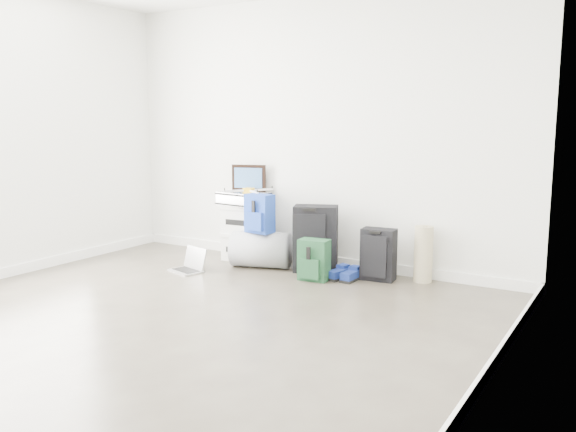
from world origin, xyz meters
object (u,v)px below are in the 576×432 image
Objects in this scene: briefcase at (244,198)px; carry_on at (378,255)px; duffel_bag at (261,250)px; laptop at (190,265)px; boxes_stack at (244,232)px; large_suitcase at (315,239)px.

briefcase is 1.62m from carry_on.
duffel_bag is (0.35, -0.20, -0.48)m from briefcase.
carry_on reaches higher than laptop.
boxes_stack is 1.21× the size of carry_on.
boxes_stack is 0.90× the size of large_suitcase.
large_suitcase is at bearing 46.59° from laptop.
carry_on is at bearing 36.52° from laptop.
large_suitcase is (0.90, -0.08, -0.33)m from briefcase.
laptop is (-0.17, -0.70, -0.60)m from briefcase.
boxes_stack is 0.91m from large_suitcase.
large_suitcase reaches higher than carry_on.
large_suitcase is at bearing 0.84° from briefcase.
large_suitcase is 1.35× the size of carry_on.
boxes_stack reaches higher than duffel_bag.
carry_on is (1.21, 0.14, 0.06)m from duffel_bag.
briefcase is at bearing 153.20° from large_suitcase.
large_suitcase reaches higher than duffel_bag.
briefcase reaches higher than carry_on.
duffel_bag is at bearing 170.93° from large_suitcase.
briefcase is 0.82× the size of duffel_bag.
laptop is (-0.52, -0.50, -0.13)m from duffel_bag.
large_suitcase is 0.67m from carry_on.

